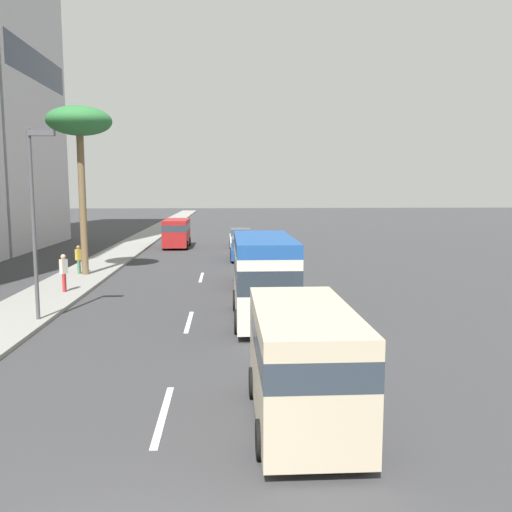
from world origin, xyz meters
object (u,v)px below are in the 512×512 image
car_fourth (254,270)px  car_fifth (244,249)px  pedestrian_near_lamp (79,258)px  minibus_lead (264,275)px  van_sixth (303,358)px  van_second (177,231)px  palm_tree (79,126)px  car_third (240,238)px  pedestrian_mid_block (64,271)px  street_lamp (35,204)px

car_fourth → car_fifth: 9.69m
car_fifth → pedestrian_near_lamp: bearing=124.3°
minibus_lead → van_sixth: (-8.84, -0.21, -0.31)m
van_second → palm_tree: size_ratio=0.54×
car_fourth → car_third: bearing=0.7°
van_sixth → palm_tree: palm_tree is taller
palm_tree → car_fourth: bearing=-107.2°
palm_tree → pedestrian_near_lamp: bearing=56.9°
minibus_lead → car_third: bearing=0.4°
car_fourth → pedestrian_near_lamp: pedestrian_near_lamp is taller
pedestrian_mid_block → palm_tree: size_ratio=0.19×
car_fourth → palm_tree: 12.38m
street_lamp → minibus_lead: bearing=-90.5°
minibus_lead → pedestrian_near_lamp: size_ratio=3.76×
minibus_lead → car_fourth: bearing=-0.2°
pedestrian_mid_block → palm_tree: (5.10, 0.36, 7.21)m
minibus_lead → car_fifth: (17.30, 0.18, -0.99)m
van_second → car_fifth: van_second is taller
van_second → pedestrian_near_lamp: (-14.62, 4.18, -0.33)m
car_third → van_sixth: bearing=-179.4°
pedestrian_mid_block → van_second: bearing=23.9°
minibus_lead → car_third: (25.80, 0.18, -0.99)m
car_third → car_fourth: (-18.19, -0.21, 0.02)m
van_sixth → pedestrian_mid_block: (14.24, 9.17, -0.29)m
pedestrian_near_lamp → palm_tree: size_ratio=0.17×
car_fifth → street_lamp: 19.36m
van_second → palm_tree: palm_tree is taller
van_sixth → pedestrian_mid_block: 16.94m
car_third → pedestrian_near_lamp: (-15.02, 9.56, 0.29)m
car_third → pedestrian_mid_block: 22.21m
pedestrian_near_lamp → van_sixth: bearing=67.7°
car_fourth → minibus_lead: bearing=179.8°
car_third → car_fifth: bearing=180.0°
car_fifth → pedestrian_near_lamp: size_ratio=2.74×
pedestrian_near_lamp → pedestrian_mid_block: (-5.37, -0.77, 0.10)m
minibus_lead → car_third: minibus_lead is taller
car_third → van_sixth: (-34.64, -0.39, 0.68)m
minibus_lead → van_sixth: minibus_lead is taller
minibus_lead → palm_tree: size_ratio=0.65×
pedestrian_mid_block → street_lamp: size_ratio=0.26×
car_third → street_lamp: (-25.72, 8.05, 3.65)m
car_third → pedestrian_mid_block: size_ratio=2.58×
van_sixth → street_lamp: size_ratio=0.70×
pedestrian_mid_block → palm_tree: 8.84m
car_fourth → street_lamp: size_ratio=0.66×
van_second → car_third: bearing=94.3°
pedestrian_near_lamp → pedestrian_mid_block: pedestrian_mid_block is taller
pedestrian_mid_block → van_sixth: bearing=-113.6°
van_sixth → car_fifth: bearing=0.9°
van_second → car_third: 5.43m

